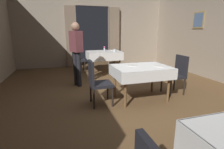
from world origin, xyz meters
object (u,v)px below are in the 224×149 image
at_px(dining_table_far, 104,54).
at_px(person_waiter_by_doorway, 76,49).
at_px(plate_far_b, 114,50).
at_px(plate_mid_a, 133,65).
at_px(chair_mid_left, 97,81).
at_px(flower_vase_far, 104,49).
at_px(chair_mid_right, 177,73).
at_px(dining_table_mid, 141,71).
at_px(chair_far_left, 77,58).
at_px(glass_far_c, 115,50).
at_px(plate_mid_b, 161,66).

height_order(dining_table_far, person_waiter_by_doorway, person_waiter_by_doorway).
distance_m(dining_table_far, plate_far_b, 0.47).
bearing_deg(plate_mid_a, chair_mid_left, -169.18).
distance_m(flower_vase_far, plate_far_b, 0.45).
xyz_separation_m(chair_mid_right, flower_vase_far, (-1.08, 2.87, 0.34)).
xyz_separation_m(chair_mid_left, plate_far_b, (1.34, 3.11, 0.24)).
bearing_deg(chair_mid_right, flower_vase_far, 110.57).
xyz_separation_m(dining_table_mid, chair_far_left, (-1.12, 3.06, -0.14)).
distance_m(plate_mid_a, glass_far_c, 2.64).
relative_size(chair_mid_right, plate_far_b, 4.34).
bearing_deg(plate_mid_b, plate_mid_a, 156.22).
relative_size(chair_mid_left, person_waiter_by_doorway, 0.54).
distance_m(plate_mid_b, plate_far_b, 3.19).
relative_size(dining_table_mid, person_waiter_by_doorway, 0.71).
distance_m(chair_mid_left, glass_far_c, 3.06).
xyz_separation_m(plate_far_b, person_waiter_by_doorway, (-1.60, -1.69, 0.27)).
relative_size(plate_mid_b, person_waiter_by_doorway, 0.14).
xyz_separation_m(chair_mid_left, plate_mid_b, (1.40, -0.08, 0.24)).
height_order(dining_table_mid, flower_vase_far, flower_vase_far).
xyz_separation_m(chair_mid_left, person_waiter_by_doorway, (-0.26, 1.42, 0.51)).
distance_m(chair_far_left, glass_far_c, 1.43).
bearing_deg(person_waiter_by_doorway, plate_mid_a, -48.59).
distance_m(chair_mid_right, person_waiter_by_doorway, 2.64).
relative_size(dining_table_mid, glass_far_c, 12.62).
height_order(dining_table_far, chair_mid_left, chair_mid_left).
relative_size(chair_mid_right, flower_vase_far, 4.93).
bearing_deg(glass_far_c, dining_table_mid, -95.24).
height_order(dining_table_far, flower_vase_far, flower_vase_far).
distance_m(chair_mid_right, chair_far_left, 3.64).
distance_m(flower_vase_far, glass_far_c, 0.40).
bearing_deg(flower_vase_far, person_waiter_by_doorway, -126.72).
xyz_separation_m(plate_mid_b, plate_far_b, (-0.06, 3.19, 0.00)).
distance_m(dining_table_mid, chair_mid_right, 1.01).
height_order(dining_table_far, chair_mid_right, chair_mid_right).
bearing_deg(chair_mid_right, dining_table_far, 110.93).
relative_size(plate_far_b, person_waiter_by_doorway, 0.12).
bearing_deg(chair_mid_left, dining_table_mid, 2.49).
bearing_deg(dining_table_far, dining_table_mid, -88.08).
bearing_deg(glass_far_c, person_waiter_by_doorway, -138.03).
distance_m(plate_mid_a, plate_mid_b, 0.60).
bearing_deg(plate_mid_b, chair_mid_left, 176.77).
xyz_separation_m(chair_mid_right, plate_mid_a, (-1.14, 0.03, 0.24)).
xyz_separation_m(chair_mid_left, plate_mid_a, (0.85, 0.16, 0.24)).
distance_m(dining_table_mid, glass_far_c, 2.75).
distance_m(plate_mid_a, person_waiter_by_doorway, 1.70).
relative_size(plate_mid_b, plate_far_b, 1.11).
height_order(plate_mid_b, flower_vase_far, flower_vase_far).
relative_size(chair_far_left, plate_far_b, 4.34).
height_order(dining_table_mid, person_waiter_by_doorway, person_waiter_by_doorway).
distance_m(plate_mid_b, flower_vase_far, 3.11).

